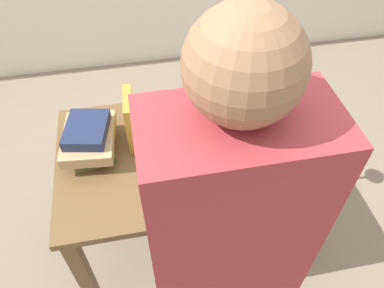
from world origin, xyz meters
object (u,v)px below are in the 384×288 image
(book_standing_upright, at_px, (130,120))
(pencil, at_px, (210,203))
(reading_lamp, at_px, (266,62))
(book_stack_tall, at_px, (89,139))
(person_reader, at_px, (219,288))
(coffee_mug, at_px, (261,136))
(open_book, at_px, (202,162))

(book_standing_upright, height_order, pencil, book_standing_upright)
(reading_lamp, relative_size, pencil, 2.63)
(book_stack_tall, height_order, reading_lamp, reading_lamp)
(book_standing_upright, xyz_separation_m, person_reader, (0.21, -0.80, 0.01))
(pencil, xyz_separation_m, person_reader, (-0.07, -0.39, 0.13))
(reading_lamp, bearing_deg, book_standing_upright, -171.54)
(book_stack_tall, distance_m, reading_lamp, 0.86)
(book_stack_tall, height_order, coffee_mug, book_stack_tall)
(open_book, bearing_deg, reading_lamp, 33.37)
(reading_lamp, distance_m, pencil, 0.68)
(open_book, distance_m, book_standing_upright, 0.37)
(book_standing_upright, height_order, reading_lamp, reading_lamp)
(person_reader, bearing_deg, coffee_mug, -118.36)
(open_book, height_order, pencil, open_book)
(reading_lamp, bearing_deg, coffee_mug, -106.59)
(book_stack_tall, relative_size, reading_lamp, 0.77)
(open_book, distance_m, pencil, 0.20)
(coffee_mug, xyz_separation_m, person_reader, (-0.36, -0.67, 0.09))
(book_standing_upright, xyz_separation_m, pencil, (0.27, -0.41, -0.12))
(book_standing_upright, distance_m, coffee_mug, 0.59)
(book_stack_tall, relative_size, person_reader, 0.18)
(book_stack_tall, height_order, pencil, book_stack_tall)
(book_stack_tall, relative_size, book_standing_upright, 1.26)
(open_book, height_order, book_standing_upright, book_standing_upright)
(book_stack_tall, bearing_deg, coffee_mug, -7.33)
(book_stack_tall, xyz_separation_m, book_standing_upright, (0.19, 0.04, 0.05))
(pencil, bearing_deg, open_book, 88.25)
(reading_lamp, height_order, pencil, reading_lamp)
(book_standing_upright, distance_m, reading_lamp, 0.66)
(book_standing_upright, bearing_deg, book_stack_tall, -166.29)
(open_book, xyz_separation_m, reading_lamp, (0.36, 0.31, 0.26))
(reading_lamp, height_order, coffee_mug, reading_lamp)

